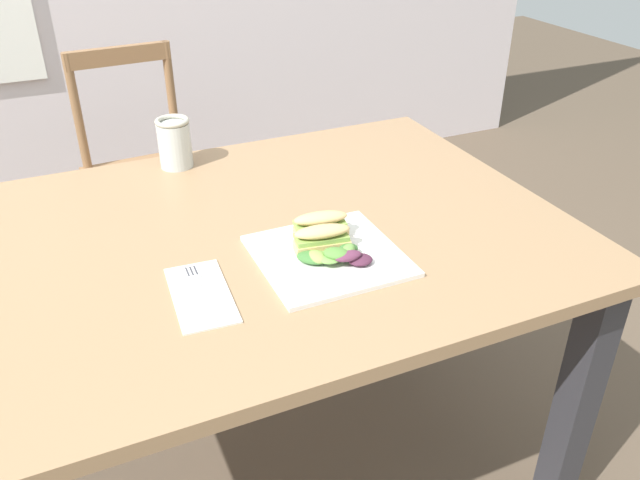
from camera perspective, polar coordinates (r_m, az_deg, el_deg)
The scene contains 9 objects.
dining_table at distance 1.44m, azimuth -6.29°, elevation -3.18°, with size 1.38×0.97×0.74m.
chair_wooden_far at distance 2.43m, azimuth -15.28°, elevation 5.70°, with size 0.42×0.42×0.87m.
plate_lunch at distance 1.29m, azimuth 0.73°, elevation -1.40°, with size 0.28×0.28×0.01m, color white.
sandwich_half_front at distance 1.28m, azimuth 0.19°, elevation 0.17°, with size 0.12×0.07×0.06m.
sandwich_half_back at distance 1.33m, azimuth 0.05°, elevation 1.37°, with size 0.12×0.07×0.06m.
salad_mixed_greens at distance 1.25m, azimuth 1.13°, elevation -1.37°, with size 0.15×0.11×0.03m.
napkin_folded at distance 1.20m, azimuth -10.45°, elevation -4.77°, with size 0.10×0.21×0.00m, color silver.
fork_on_napkin at distance 1.21m, azimuth -10.66°, elevation -4.19°, with size 0.03×0.19×0.00m.
mason_jar_iced_tea at distance 1.71m, azimuth -12.68°, elevation 8.17°, with size 0.09×0.09×0.13m.
Camera 1 is at (-0.23, -0.97, 1.42)m, focal length 36.27 mm.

